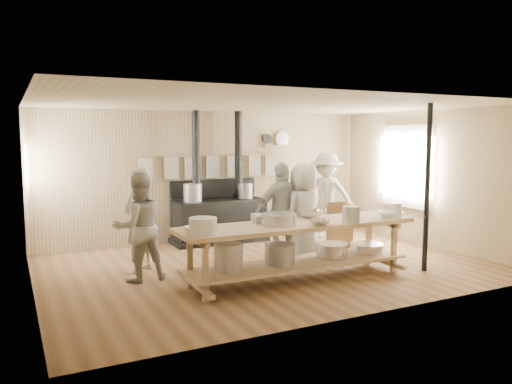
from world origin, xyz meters
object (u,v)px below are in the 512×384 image
cook_left (139,227)px  cook_by_window (326,195)px  roasting_pan (270,218)px  cook_right (283,213)px  cook_far_left (139,220)px  chair (339,235)px  prep_table (297,245)px  stove (219,216)px  cook_center (304,214)px

cook_left → cook_by_window: size_ratio=0.89×
cook_by_window → roasting_pan: (-2.48, -2.16, 0.02)m
cook_left → cook_right: bearing=174.1°
cook_far_left → cook_left: cook_far_left is taller
cook_left → chair: (3.86, 0.43, -0.54)m
prep_table → chair: (1.80, 1.45, -0.27)m
stove → cook_by_window: size_ratio=1.47×
cook_center → cook_right: (-0.30, 0.18, 0.01)m
cook_by_window → roasting_pan: bearing=-104.3°
prep_table → cook_right: size_ratio=2.14×
cook_by_window → cook_right: bearing=-107.5°
cook_by_window → roasting_pan: 3.29m
cook_left → cook_by_window: (4.23, 1.40, 0.09)m
cook_by_window → chair: cook_by_window is taller
cook_center → roasting_pan: cook_center is taller
cook_left → prep_table: bearing=149.2°
chair → roasting_pan: 2.51m
cook_center → roasting_pan: size_ratio=3.30×
cook_center → roasting_pan: bearing=10.9°
stove → cook_far_left: stove is taller
chair → cook_far_left: bearing=-161.9°
cook_far_left → cook_center: size_ratio=0.98×
stove → cook_right: size_ratio=1.55×
cook_far_left → cook_center: (2.54, -0.71, 0.02)m
prep_table → cook_left: size_ratio=2.28×
cook_far_left → cook_by_window: cook_by_window is taller
stove → cook_left: stove is taller
cook_right → cook_by_window: bearing=-137.1°
cook_left → cook_by_window: bearing=-166.3°
stove → prep_table: size_ratio=0.72×
cook_right → prep_table: bearing=77.8°
prep_table → cook_far_left: 2.47m
prep_table → chair: chair is taller
prep_table → roasting_pan: bearing=141.0°
roasting_pan → cook_right: bearing=49.2°
cook_center → cook_by_window: (1.57, 1.63, 0.05)m
chair → cook_right: bearing=-143.4°
cook_left → chair: bearing=-178.3°
cook_left → cook_center: cook_center is taller
stove → cook_center: 2.34m
stove → cook_center: stove is taller
prep_table → cook_far_left: (-1.95, 1.49, 0.29)m
cook_by_window → cook_center: bearing=-99.2°
prep_table → cook_left: bearing=153.8°
cook_far_left → chair: 3.79m
stove → cook_center: bearing=-75.1°
stove → cook_right: bearing=-81.8°
cook_by_window → cook_far_left: bearing=-132.7°
stove → prep_table: bearing=-90.0°
chair → roasting_pan: (-2.12, -1.19, 0.65)m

